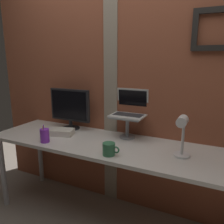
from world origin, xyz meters
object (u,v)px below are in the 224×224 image
monitor (70,107)px  pen_cup (45,136)px  desk_lamp (182,132)px  coffee_mug (109,149)px  laptop (130,108)px

monitor → pen_cup: (0.03, -0.41, -0.17)m
monitor → pen_cup: size_ratio=2.75×
monitor → desk_lamp: bearing=-12.4°
pen_cup → coffee_mug: bearing=0.0°
laptop → pen_cup: 0.79m
desk_lamp → coffee_mug: bearing=-161.7°
laptop → desk_lamp: laptop is taller
desk_lamp → coffee_mug: desk_lamp is taller
laptop → pen_cup: size_ratio=1.87×
monitor → coffee_mug: monitor is taller
monitor → laptop: (0.62, 0.06, 0.04)m
monitor → desk_lamp: monitor is taller
pen_cup → coffee_mug: 0.62m
monitor → desk_lamp: 1.17m
laptop → pen_cup: bearing=-141.3°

